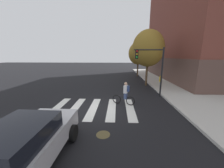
% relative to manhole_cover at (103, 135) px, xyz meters
% --- Properties ---
extents(ground_plane, '(120.00, 120.00, 0.00)m').
position_rel_manhole_cover_xyz_m(ground_plane, '(-0.92, 2.93, -0.00)').
color(ground_plane, black).
extents(crosswalk_stripes, '(5.59, 3.70, 0.01)m').
position_rel_manhole_cover_xyz_m(crosswalk_stripes, '(-1.01, 2.93, 0.00)').
color(crosswalk_stripes, silver).
rests_on(crosswalk_stripes, ground).
extents(manhole_cover, '(0.64, 0.64, 0.01)m').
position_rel_manhole_cover_xyz_m(manhole_cover, '(0.00, 0.00, 0.00)').
color(manhole_cover, '#473D1E').
rests_on(manhole_cover, ground).
extents(sedan_near, '(2.23, 4.63, 1.59)m').
position_rel_manhole_cover_xyz_m(sedan_near, '(-2.22, -1.92, 0.82)').
color(sedan_near, '#B7B7BC').
rests_on(sedan_near, ground).
extents(cyclist, '(1.63, 0.62, 1.69)m').
position_rel_manhole_cover_xyz_m(cyclist, '(1.20, 3.69, 0.84)').
color(cyclist, black).
rests_on(cyclist, ground).
extents(traffic_light_near, '(2.47, 0.28, 4.20)m').
position_rel_manhole_cover_xyz_m(traffic_light_near, '(3.53, 5.64, 2.86)').
color(traffic_light_near, black).
rests_on(traffic_light_near, ground).
extents(fire_hydrant, '(0.33, 0.22, 0.78)m').
position_rel_manhole_cover_xyz_m(fire_hydrant, '(6.33, 11.71, 0.53)').
color(fire_hydrant, gold).
rests_on(fire_hydrant, sidewalk).
extents(street_tree_near, '(3.62, 3.62, 6.44)m').
position_rel_manhole_cover_xyz_m(street_tree_near, '(4.11, 10.05, 4.34)').
color(street_tree_near, '#4C3823').
rests_on(street_tree_near, ground).
extents(street_tree_mid, '(3.28, 3.28, 5.84)m').
position_rel_manhole_cover_xyz_m(street_tree_mid, '(4.11, 16.93, 3.94)').
color(street_tree_mid, '#4C3823').
rests_on(street_tree_mid, ground).
extents(corner_building, '(16.32, 19.72, 15.65)m').
position_rel_manhole_cover_xyz_m(corner_building, '(15.65, 15.81, 7.77)').
color(corner_building, brown).
rests_on(corner_building, ground).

